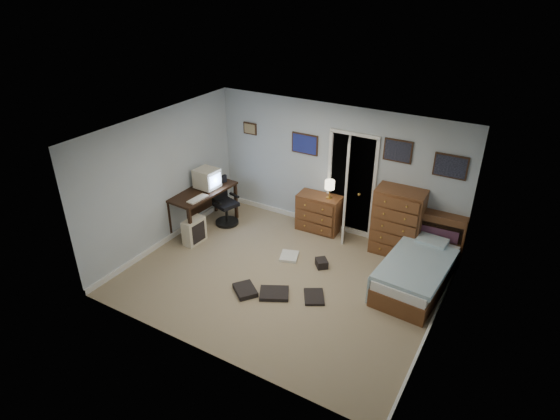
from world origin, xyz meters
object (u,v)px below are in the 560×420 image
(computer_desk, at_px, (199,198))
(bed, at_px, (416,273))
(office_chair, at_px, (225,206))
(low_dresser, at_px, (319,213))
(tall_dresser, at_px, (398,222))

(computer_desk, xyz_separation_m, bed, (4.28, 0.17, -0.35))
(office_chair, relative_size, low_dresser, 1.16)
(tall_dresser, relative_size, bed, 0.68)
(computer_desk, bearing_deg, bed, 5.88)
(low_dresser, relative_size, bed, 0.46)
(tall_dresser, bearing_deg, office_chair, -170.46)
(bed, bearing_deg, low_dresser, 161.50)
(office_chair, height_order, tall_dresser, tall_dresser)
(bed, bearing_deg, computer_desk, -173.92)
(computer_desk, height_order, office_chair, office_chair)
(bed, bearing_deg, office_chair, -178.92)
(computer_desk, distance_m, tall_dresser, 3.81)
(computer_desk, relative_size, low_dresser, 1.73)
(office_chair, bearing_deg, low_dresser, 38.49)
(low_dresser, bearing_deg, tall_dresser, -3.52)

